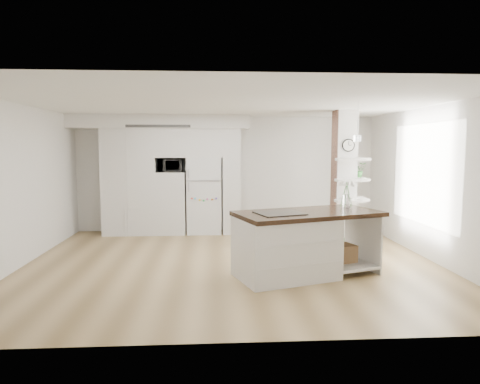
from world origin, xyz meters
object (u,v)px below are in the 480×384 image
Objects in this scene: refrigerator at (204,195)px; kitchen_island at (293,244)px; bookshelf at (139,223)px; floor_plant_a at (347,239)px.

refrigerator is 3.79m from kitchen_island.
bookshelf is (-2.91, 3.31, -0.23)m from kitchen_island.
bookshelf reaches higher than floor_plant_a.
floor_plant_a is (1.33, 1.54, -0.28)m from kitchen_island.
refrigerator is 2.72× the size of bookshelf.
kitchen_island reaches higher than bookshelf.
refrigerator is 1.60m from bookshelf.
kitchen_island is 4.41m from bookshelf.
bookshelf is at bearing 112.95° from kitchen_island.
refrigerator is at bearing 144.83° from floor_plant_a.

